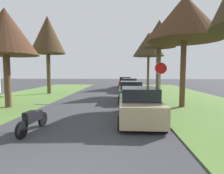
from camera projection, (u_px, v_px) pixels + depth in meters
The scene contains 11 objects.
stop_sign_far at pixel (160, 74), 11.95m from camera, with size 0.81×0.77×2.90m.
street_tree_right_mid_a at pixel (185, 19), 11.21m from camera, with size 4.62×4.62×7.03m.
street_tree_right_mid_b at pixel (159, 35), 18.89m from camera, with size 3.47×3.47×7.74m.
street_tree_right_far at pixel (149, 45), 26.58m from camera, with size 4.63×4.63×8.12m.
street_tree_left_mid_a at pixel (5, 32), 11.14m from camera, with size 3.93×3.93×6.22m.
street_tree_left_mid_b at pixel (48, 35), 18.49m from camera, with size 3.55×3.55×8.03m.
parked_sedan_tan at pixel (139, 105), 8.52m from camera, with size 1.94×4.40×1.57m.
parked_sedan_green at pixel (130, 92), 14.37m from camera, with size 1.94×4.40×1.57m.
parked_sedan_silver at pixel (129, 85), 21.24m from camera, with size 1.94×4.40×1.57m.
parked_sedan_red at pixel (125, 83), 27.46m from camera, with size 1.94×4.40×1.57m.
parked_motorcycle at pixel (33, 119), 6.83m from camera, with size 0.60×2.05×0.97m.
Camera 1 is at (1.60, -2.55, 2.28)m, focal length 28.70 mm.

